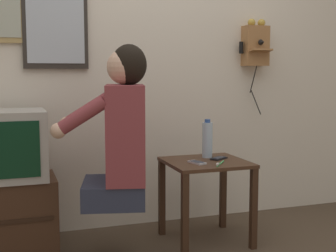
{
  "coord_description": "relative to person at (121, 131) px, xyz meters",
  "views": [
    {
      "loc": [
        -0.86,
        -2.22,
        1.11
      ],
      "look_at": [
        0.07,
        0.49,
        0.79
      ],
      "focal_mm": 50.0,
      "sensor_mm": 36.0,
      "label": 1
    }
  ],
  "objects": [
    {
      "name": "side_table",
      "position": [
        0.58,
        0.08,
        -0.34
      ],
      "size": [
        0.51,
        0.49,
        0.54
      ],
      "color": "#422819",
      "rests_on": "ground_plane"
    },
    {
      "name": "wall_phone_antique",
      "position": [
        1.18,
        0.52,
        0.55
      ],
      "size": [
        0.23,
        0.19,
        0.73
      ],
      "color": "#9E6B3D"
    },
    {
      "name": "cell_phone_held",
      "position": [
        0.49,
        0.02,
        -0.22
      ],
      "size": [
        0.09,
        0.14,
        0.01
      ],
      "rotation": [
        0.0,
        0.0,
        0.27
      ],
      "color": "silver",
      "rests_on": "side_table"
    },
    {
      "name": "cell_phone_spare",
      "position": [
        0.69,
        0.1,
        -0.22
      ],
      "size": [
        0.14,
        0.12,
        0.01
      ],
      "rotation": [
        0.0,
        0.0,
        -1.01
      ],
      "color": "black",
      "rests_on": "side_table"
    },
    {
      "name": "tv_stand",
      "position": [
        -0.69,
        0.29,
        -0.54
      ],
      "size": [
        0.65,
        0.41,
        0.47
      ],
      "color": "#422819",
      "rests_on": "ground_plane"
    },
    {
      "name": "wall_mirror",
      "position": [
        -0.31,
        0.56,
        0.73
      ],
      "size": [
        0.43,
        0.03,
        0.72
      ],
      "color": "#2D2823"
    },
    {
      "name": "water_bottle",
      "position": [
        0.64,
        0.19,
        -0.11
      ],
      "size": [
        0.07,
        0.07,
        0.26
      ],
      "color": "#ADC6DB",
      "rests_on": "side_table"
    },
    {
      "name": "framed_picture",
      "position": [
        -0.65,
        0.56,
        0.77
      ],
      "size": [
        0.28,
        0.03,
        0.48
      ],
      "color": "tan"
    },
    {
      "name": "toothbrush",
      "position": [
        0.61,
        -0.07,
        -0.22
      ],
      "size": [
        0.12,
        0.15,
        0.02
      ],
      "rotation": [
        0.0,
        0.0,
        2.48
      ],
      "color": "#4CBF66",
      "rests_on": "side_table"
    },
    {
      "name": "wall_back",
      "position": [
        0.24,
        0.6,
        0.51
      ],
      "size": [
        6.8,
        0.05,
        2.55
      ],
      "color": "silver",
      "rests_on": "ground_plane"
    },
    {
      "name": "person",
      "position": [
        0.0,
        0.0,
        0.0
      ],
      "size": [
        0.59,
        0.53,
        0.95
      ],
      "rotation": [
        0.0,
        0.0,
        1.33
      ],
      "color": "#2D3347",
      "rests_on": "ground_plane"
    }
  ]
}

